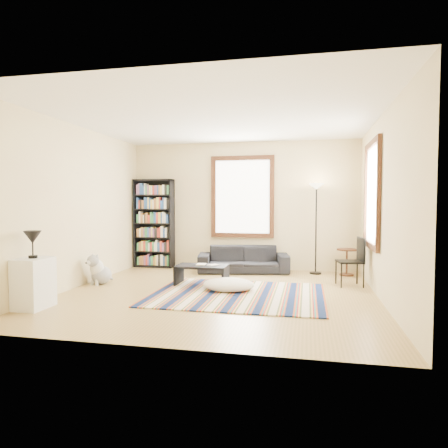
% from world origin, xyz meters
% --- Properties ---
extents(floor, '(5.00, 5.00, 0.10)m').
position_xyz_m(floor, '(0.00, 0.00, -0.05)').
color(floor, '#A7834C').
rests_on(floor, ground).
extents(ceiling, '(5.00, 5.00, 0.10)m').
position_xyz_m(ceiling, '(0.00, 0.00, 2.85)').
color(ceiling, white).
rests_on(ceiling, floor).
extents(wall_back, '(5.00, 0.10, 2.80)m').
position_xyz_m(wall_back, '(0.00, 2.55, 1.40)').
color(wall_back, beige).
rests_on(wall_back, floor).
extents(wall_front, '(5.00, 0.10, 2.80)m').
position_xyz_m(wall_front, '(0.00, -2.55, 1.40)').
color(wall_front, beige).
rests_on(wall_front, floor).
extents(wall_left, '(0.10, 5.00, 2.80)m').
position_xyz_m(wall_left, '(-2.55, 0.00, 1.40)').
color(wall_left, beige).
rests_on(wall_left, floor).
extents(wall_right, '(0.10, 5.00, 2.80)m').
position_xyz_m(wall_right, '(2.55, 0.00, 1.40)').
color(wall_right, beige).
rests_on(wall_right, floor).
extents(window_back, '(1.20, 0.06, 1.60)m').
position_xyz_m(window_back, '(0.00, 2.47, 1.60)').
color(window_back, white).
rests_on(window_back, wall_back).
extents(window_right, '(0.06, 1.20, 1.60)m').
position_xyz_m(window_right, '(2.47, 0.80, 1.60)').
color(window_right, white).
rests_on(window_right, wall_right).
extents(rug, '(2.71, 2.17, 0.02)m').
position_xyz_m(rug, '(0.34, -0.06, 0.01)').
color(rug, '#0C193D').
rests_on(rug, floor).
extents(sofa, '(1.06, 1.99, 0.55)m').
position_xyz_m(sofa, '(0.09, 2.05, 0.28)').
color(sofa, black).
rests_on(sofa, floor).
extents(bookshelf, '(0.90, 0.30, 2.00)m').
position_xyz_m(bookshelf, '(-2.01, 2.32, 1.00)').
color(bookshelf, black).
rests_on(bookshelf, floor).
extents(coffee_table, '(1.02, 0.80, 0.36)m').
position_xyz_m(coffee_table, '(-0.41, 0.56, 0.18)').
color(coffee_table, black).
rests_on(coffee_table, floor).
extents(book_a, '(0.24, 0.19, 0.02)m').
position_xyz_m(book_a, '(-0.51, 0.56, 0.37)').
color(book_a, beige).
rests_on(book_a, coffee_table).
extents(book_b, '(0.23, 0.24, 0.01)m').
position_xyz_m(book_b, '(-0.26, 0.61, 0.37)').
color(book_b, beige).
rests_on(book_b, coffee_table).
extents(floor_cushion, '(0.95, 0.78, 0.21)m').
position_xyz_m(floor_cushion, '(0.14, 0.20, 0.11)').
color(floor_cushion, beige).
rests_on(floor_cushion, floor).
extents(floor_lamp, '(0.40, 0.40, 1.86)m').
position_xyz_m(floor_lamp, '(1.59, 2.15, 0.93)').
color(floor_lamp, black).
rests_on(floor_lamp, floor).
extents(side_table, '(0.53, 0.53, 0.54)m').
position_xyz_m(side_table, '(2.20, 2.09, 0.27)').
color(side_table, '#3E1D0F').
rests_on(side_table, floor).
extents(folding_chair, '(0.49, 0.47, 0.86)m').
position_xyz_m(folding_chair, '(2.15, 1.04, 0.43)').
color(folding_chair, black).
rests_on(folding_chair, floor).
extents(white_cabinet, '(0.38, 0.50, 0.70)m').
position_xyz_m(white_cabinet, '(-2.30, -1.42, 0.35)').
color(white_cabinet, white).
rests_on(white_cabinet, floor).
extents(table_lamp, '(0.29, 0.29, 0.38)m').
position_xyz_m(table_lamp, '(-2.30, -1.42, 0.89)').
color(table_lamp, black).
rests_on(table_lamp, white_cabinet).
extents(dog, '(0.55, 0.64, 0.54)m').
position_xyz_m(dog, '(-2.23, 0.31, 0.27)').
color(dog, '#B2B2B2').
rests_on(dog, floor).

